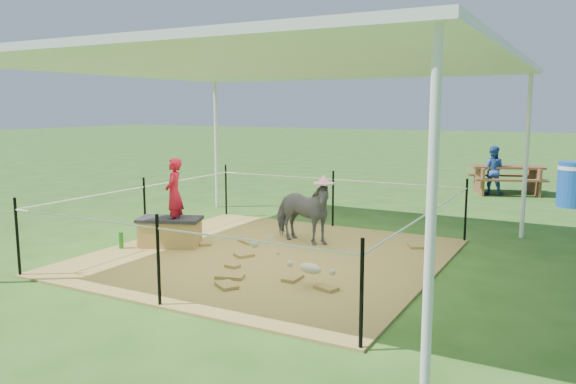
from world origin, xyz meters
The scene contains 14 objects.
ground centered at (0.00, 0.00, 0.00)m, with size 90.00×90.00×0.00m, color #2D5919.
hay_patch centered at (0.00, 0.00, 0.01)m, with size 4.60×4.60×0.03m, color brown.
canopy_tent centered at (0.00, 0.00, 2.69)m, with size 6.30×6.30×2.90m.
rope_fence centered at (0.00, 0.00, 0.64)m, with size 4.54×4.54×1.00m.
straw_bale centered at (-1.56, -0.23, 0.22)m, with size 0.87×0.43×0.39m, color olive.
dark_cloth centered at (-1.56, -0.23, 0.44)m, with size 0.92×0.48×0.05m, color black.
woman centered at (-1.46, -0.23, 0.94)m, with size 0.38×0.25×1.04m, color red.
green_bottle centered at (-2.11, -0.68, 0.15)m, with size 0.07×0.07×0.24m, color #1D791A.
pony centered at (0.08, 0.88, 0.51)m, with size 0.52×1.14×0.96m, color #49494E.
pink_hat centered at (0.08, 0.88, 1.06)m, with size 0.30×0.30×0.14m, color pink.
foal centered at (1.13, -0.95, 0.27)m, with size 0.86×0.48×0.48m, color beige, non-canonical shape.
trash_barrel centered at (3.61, 6.58, 0.48)m, with size 0.61×0.61×0.95m, color #1748B0.
picnic_table_near centered at (2.14, 7.85, 0.34)m, with size 1.64×1.18×0.68m, color brown.
distant_person centered at (1.84, 7.56, 0.59)m, with size 0.57×0.44×1.17m, color #2E59AE.
Camera 1 is at (3.88, -6.60, 2.09)m, focal length 35.00 mm.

